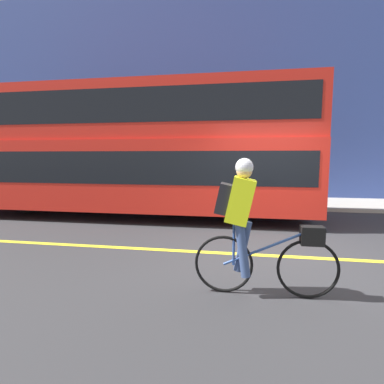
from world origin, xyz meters
TOP-DOWN VIEW (x-y plane):
  - ground_plane at (0.00, 0.00)m, footprint 80.00×80.00m
  - road_center_line at (0.00, 0.01)m, footprint 50.00×0.14m
  - sidewalk_curb at (0.00, 5.78)m, footprint 60.00×2.53m
  - building_facade at (0.00, 7.19)m, footprint 60.00×0.30m
  - bus at (-3.82, 2.97)m, footprint 10.16×2.51m
  - cyclist_on_bike at (-0.46, -1.50)m, footprint 1.72×0.32m
  - trash_bin at (-6.69, 5.65)m, footprint 0.44×0.44m

SIDE VIEW (x-z plane):
  - ground_plane at x=0.00m, z-range 0.00..0.00m
  - road_center_line at x=0.00m, z-range 0.00..0.01m
  - sidewalk_curb at x=0.00m, z-range 0.00..0.11m
  - trash_bin at x=-6.69m, z-range 0.11..1.07m
  - cyclist_on_bike at x=-0.46m, z-range 0.06..1.73m
  - bus at x=-3.82m, z-range 0.20..3.74m
  - building_facade at x=0.00m, z-range 0.00..8.35m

